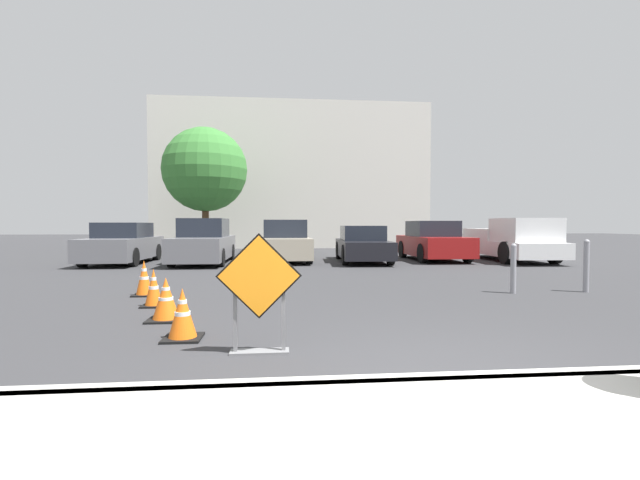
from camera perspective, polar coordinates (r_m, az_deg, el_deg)
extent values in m
plane|color=#333335|center=(13.56, 1.05, -3.82)|extent=(96.00, 96.00, 0.00)
cube|color=#ADAAA3|center=(2.90, 29.64, -25.48)|extent=(24.99, 2.60, 0.14)
cube|color=#ADAAA3|center=(3.95, 18.23, -17.72)|extent=(24.99, 0.20, 0.14)
cube|color=black|center=(4.66, -8.13, -4.76)|extent=(0.92, 0.02, 0.92)
cube|color=orange|center=(4.64, -8.14, -4.78)|extent=(0.87, 0.02, 0.87)
cube|color=slate|center=(4.87, -8.05, -14.50)|extent=(0.64, 0.20, 0.02)
cube|color=slate|center=(4.79, -11.25, -9.72)|extent=(0.04, 0.04, 0.85)
cube|color=slate|center=(4.77, -4.90, -9.75)|extent=(0.04, 0.04, 0.85)
cube|color=black|center=(5.60, -17.82, -12.33)|extent=(0.46, 0.46, 0.03)
cone|color=orange|center=(5.53, -17.86, -9.19)|extent=(0.34, 0.34, 0.60)
cylinder|color=white|center=(5.51, -17.87, -7.85)|extent=(0.11, 0.11, 0.05)
cylinder|color=white|center=(5.53, -17.86, -9.31)|extent=(0.19, 0.19, 0.05)
cube|color=black|center=(6.73, -19.82, -9.92)|extent=(0.51, 0.51, 0.03)
cone|color=orange|center=(6.67, -19.86, -7.27)|extent=(0.38, 0.38, 0.60)
cylinder|color=white|center=(6.65, -19.87, -6.15)|extent=(0.12, 0.12, 0.05)
cylinder|color=white|center=(6.67, -19.86, -7.37)|extent=(0.21, 0.21, 0.05)
cube|color=black|center=(7.89, -21.27, -8.16)|extent=(0.38, 0.38, 0.03)
cone|color=orange|center=(7.84, -21.30, -5.83)|extent=(0.29, 0.29, 0.62)
cylinder|color=white|center=(7.82, -21.32, -4.84)|extent=(0.09, 0.09, 0.06)
cylinder|color=white|center=(7.84, -21.30, -5.92)|extent=(0.16, 0.16, 0.06)
cube|color=black|center=(9.13, -22.37, -6.79)|extent=(0.41, 0.41, 0.03)
cone|color=orange|center=(9.08, -22.40, -4.62)|extent=(0.30, 0.30, 0.66)
cylinder|color=white|center=(9.06, -22.42, -3.70)|extent=(0.10, 0.10, 0.06)
cylinder|color=white|center=(9.08, -22.40, -4.70)|extent=(0.17, 0.17, 0.06)
cube|color=slate|center=(16.88, -24.81, -0.98)|extent=(1.76, 4.28, 0.75)
cube|color=#1E232D|center=(16.96, -24.72, 1.21)|extent=(1.55, 1.97, 0.54)
cylinder|color=black|center=(15.38, -23.60, -2.11)|extent=(0.20, 0.63, 0.63)
cylinder|color=black|center=(15.96, -29.12, -2.05)|extent=(0.20, 0.63, 0.63)
cylinder|color=black|center=(17.91, -20.95, -1.50)|extent=(0.20, 0.63, 0.63)
cylinder|color=black|center=(18.41, -25.80, -1.47)|extent=(0.20, 0.63, 0.63)
cube|color=slate|center=(15.91, -15.21, -0.99)|extent=(1.76, 4.49, 0.78)
cube|color=#1E232D|center=(16.00, -15.16, 1.61)|extent=(1.54, 2.07, 0.66)
cylinder|color=black|center=(14.43, -13.06, -2.29)|extent=(0.20, 0.62, 0.61)
cylinder|color=black|center=(14.74, -19.22, -2.26)|extent=(0.20, 0.62, 0.61)
cylinder|color=black|center=(17.18, -11.75, -1.58)|extent=(0.20, 0.62, 0.61)
cylinder|color=black|center=(17.44, -16.97, -1.57)|extent=(0.20, 0.62, 0.61)
cube|color=#A39984|center=(16.27, -4.74, -0.93)|extent=(1.91, 4.22, 0.73)
cube|color=#1E232D|center=(16.35, -4.76, 1.53)|extent=(1.63, 1.97, 0.66)
cylinder|color=black|center=(15.05, -1.41, -2.03)|extent=(0.22, 0.64, 0.63)
cylinder|color=black|center=(14.98, -7.67, -2.06)|extent=(0.22, 0.64, 0.63)
cylinder|color=black|center=(17.62, -2.24, -1.42)|extent=(0.22, 0.64, 0.63)
cylinder|color=black|center=(17.56, -7.58, -1.45)|extent=(0.22, 0.64, 0.63)
cube|color=black|center=(16.03, 5.70, -1.12)|extent=(1.95, 4.40, 0.61)
cube|color=#1E232D|center=(16.11, 5.66, 0.95)|extent=(1.61, 2.07, 0.54)
cylinder|color=black|center=(14.85, 9.40, -1.97)|extent=(0.24, 0.71, 0.70)
cylinder|color=black|center=(14.62, 3.36, -2.00)|extent=(0.24, 0.71, 0.70)
cylinder|color=black|center=(17.48, 7.66, -1.35)|extent=(0.24, 0.71, 0.70)
cylinder|color=black|center=(17.28, 2.52, -1.37)|extent=(0.24, 0.71, 0.70)
cube|color=maroon|center=(17.30, 14.83, -0.74)|extent=(1.86, 4.09, 0.73)
cube|color=#1E232D|center=(17.38, 14.74, 1.48)|extent=(1.63, 1.89, 0.60)
cylinder|color=black|center=(16.46, 19.11, -1.65)|extent=(0.20, 0.71, 0.71)
cylinder|color=black|center=(15.84, 13.51, -1.73)|extent=(0.20, 0.71, 0.71)
cylinder|color=black|center=(18.80, 15.94, -1.16)|extent=(0.20, 0.71, 0.71)
cylinder|color=black|center=(18.26, 10.97, -1.21)|extent=(0.20, 0.71, 0.71)
cube|color=silver|center=(18.17, 23.87, -0.93)|extent=(2.16, 5.31, 0.55)
cube|color=silver|center=(17.10, 25.65, 1.21)|extent=(1.86, 2.17, 0.85)
cube|color=silver|center=(20.19, 21.06, 0.82)|extent=(1.81, 0.19, 0.45)
cube|color=silver|center=(19.49, 24.91, 0.72)|extent=(0.22, 2.51, 0.45)
cube|color=silver|center=(18.73, 20.00, 0.74)|extent=(0.22, 2.51, 0.45)
cylinder|color=black|center=(17.23, 28.80, -1.49)|extent=(0.28, 0.81, 0.79)
cylinder|color=black|center=(16.38, 23.55, -1.58)|extent=(0.28, 0.81, 0.79)
cylinder|color=black|center=(19.97, 24.13, -0.95)|extent=(0.28, 0.81, 0.79)
cylinder|color=black|center=(19.24, 19.45, -1.00)|extent=(0.28, 0.81, 0.79)
cylinder|color=gray|center=(9.53, 24.37, -3.64)|extent=(0.11, 0.11, 0.95)
sphere|color=gray|center=(9.49, 24.41, -0.78)|extent=(0.12, 0.12, 0.12)
cylinder|color=gray|center=(10.40, 31.96, -3.09)|extent=(0.11, 0.11, 1.03)
sphere|color=gray|center=(10.37, 32.02, -0.24)|extent=(0.12, 0.12, 0.12)
cube|color=beige|center=(27.46, -3.72, 8.19)|extent=(16.30, 5.00, 8.62)
cylinder|color=#513823|center=(21.05, -15.01, 1.63)|extent=(0.32, 0.32, 2.50)
sphere|color=#387A33|center=(21.21, -15.08, 9.04)|extent=(3.96, 3.96, 3.96)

